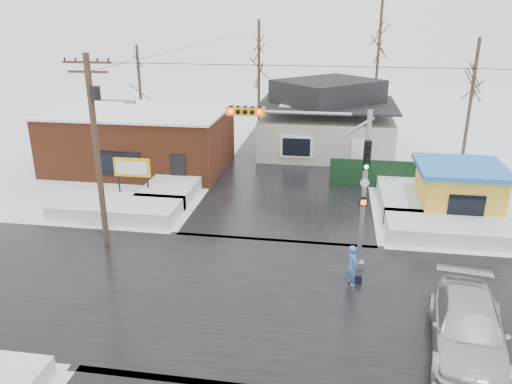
# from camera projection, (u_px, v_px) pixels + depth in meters

# --- Properties ---
(ground) EXTENTS (120.00, 120.00, 0.00)m
(ground) POSITION_uv_depth(u_px,v_px,m) (258.00, 296.00, 19.85)
(ground) COLOR white
(ground) RESTS_ON ground
(road_ns) EXTENTS (10.00, 120.00, 0.02)m
(road_ns) POSITION_uv_depth(u_px,v_px,m) (258.00, 296.00, 19.85)
(road_ns) COLOR black
(road_ns) RESTS_ON ground
(road_ew) EXTENTS (120.00, 10.00, 0.02)m
(road_ew) POSITION_uv_depth(u_px,v_px,m) (258.00, 296.00, 19.85)
(road_ew) COLOR black
(road_ew) RESTS_ON ground
(snowbank_nw) EXTENTS (7.00, 3.00, 0.80)m
(snowbank_nw) POSITION_uv_depth(u_px,v_px,m) (117.00, 208.00, 27.54)
(snowbank_nw) COLOR white
(snowbank_nw) RESTS_ON ground
(snowbank_ne) EXTENTS (7.00, 3.00, 0.80)m
(snowbank_ne) POSITION_uv_depth(u_px,v_px,m) (458.00, 230.00, 24.87)
(snowbank_ne) COLOR white
(snowbank_ne) RESTS_ON ground
(snowbank_nside_w) EXTENTS (3.00, 8.00, 0.80)m
(snowbank_nside_w) POSITION_uv_depth(u_px,v_px,m) (179.00, 181.00, 31.88)
(snowbank_nside_w) COLOR white
(snowbank_nside_w) RESTS_ON ground
(snowbank_nside_e) EXTENTS (3.00, 8.00, 0.80)m
(snowbank_nside_e) POSITION_uv_depth(u_px,v_px,m) (405.00, 193.00, 29.80)
(snowbank_nside_e) COLOR white
(snowbank_nside_e) RESTS_ON ground
(traffic_signal) EXTENTS (6.05, 0.68, 7.00)m
(traffic_signal) POSITION_uv_depth(u_px,v_px,m) (327.00, 168.00, 20.68)
(traffic_signal) COLOR gray
(traffic_signal) RESTS_ON ground
(utility_pole) EXTENTS (3.15, 0.44, 9.00)m
(utility_pole) POSITION_uv_depth(u_px,v_px,m) (97.00, 142.00, 22.52)
(utility_pole) COLOR #382619
(utility_pole) RESTS_ON ground
(brick_building) EXTENTS (12.20, 8.20, 4.12)m
(brick_building) POSITION_uv_depth(u_px,v_px,m) (141.00, 139.00, 35.60)
(brick_building) COLOR brown
(brick_building) RESTS_ON ground
(marquee_sign) EXTENTS (2.20, 0.21, 2.55)m
(marquee_sign) POSITION_uv_depth(u_px,v_px,m) (132.00, 169.00, 29.33)
(marquee_sign) COLOR black
(marquee_sign) RESTS_ON ground
(house) EXTENTS (10.40, 8.40, 5.76)m
(house) POSITION_uv_depth(u_px,v_px,m) (327.00, 120.00, 39.06)
(house) COLOR beige
(house) RESTS_ON ground
(kiosk) EXTENTS (4.60, 4.60, 2.88)m
(kiosk) POSITION_uv_depth(u_px,v_px,m) (458.00, 190.00, 27.21)
(kiosk) COLOR gold
(kiosk) RESTS_ON ground
(fence) EXTENTS (8.00, 0.12, 1.80)m
(fence) POSITION_uv_depth(u_px,v_px,m) (393.00, 175.00, 31.56)
(fence) COLOR black
(fence) RESTS_ON ground
(tree_far_left) EXTENTS (3.00, 3.00, 10.00)m
(tree_far_left) POSITION_uv_depth(u_px,v_px,m) (259.00, 45.00, 41.83)
(tree_far_left) COLOR #332821
(tree_far_left) RESTS_ON ground
(tree_far_mid) EXTENTS (3.00, 3.00, 12.00)m
(tree_far_mid) POSITION_uv_depth(u_px,v_px,m) (381.00, 25.00, 41.66)
(tree_far_mid) COLOR #332821
(tree_far_mid) RESTS_ON ground
(tree_far_right) EXTENTS (3.00, 3.00, 9.00)m
(tree_far_right) POSITION_uv_depth(u_px,v_px,m) (476.00, 65.00, 34.17)
(tree_far_right) COLOR #332821
(tree_far_right) RESTS_ON ground
(tree_far_west) EXTENTS (3.00, 3.00, 8.00)m
(tree_far_west) POSITION_uv_depth(u_px,v_px,m) (138.00, 65.00, 42.00)
(tree_far_west) COLOR #332821
(tree_far_west) RESTS_ON ground
(pedestrian) EXTENTS (0.63, 0.75, 1.75)m
(pedestrian) POSITION_uv_depth(u_px,v_px,m) (352.00, 266.00, 20.38)
(pedestrian) COLOR #4071B3
(pedestrian) RESTS_ON ground
(car) EXTENTS (3.14, 6.03, 1.67)m
(car) POSITION_uv_depth(u_px,v_px,m) (468.00, 329.00, 16.41)
(car) COLOR silver
(car) RESTS_ON ground
(shopping_bag) EXTENTS (0.28, 0.12, 0.35)m
(shopping_bag) POSITION_uv_depth(u_px,v_px,m) (358.00, 280.00, 20.66)
(shopping_bag) COLOR black
(shopping_bag) RESTS_ON ground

